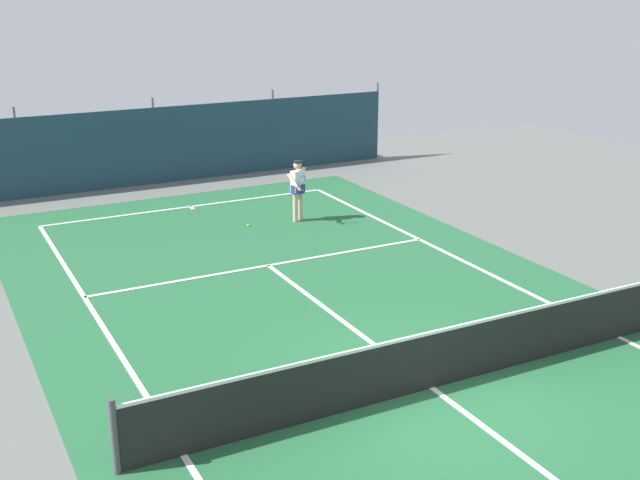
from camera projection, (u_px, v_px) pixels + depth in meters
name	position (u px, v px, depth m)	size (l,w,h in m)	color
ground_plane	(431.00, 388.00, 12.75)	(36.00, 36.00, 0.00)	slate
court_surface	(431.00, 388.00, 12.75)	(11.02, 26.60, 0.01)	#236038
tennis_net	(433.00, 359.00, 12.59)	(10.12, 0.10, 1.10)	black
back_fence	(152.00, 160.00, 25.63)	(16.30, 0.98, 2.70)	#1E3D4C
tennis_player	(298.00, 186.00, 21.18)	(0.57, 0.82, 1.64)	#D8AD8C
tennis_ball_near_player	(248.00, 225.00, 21.01)	(0.07, 0.07, 0.07)	#CCDB33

